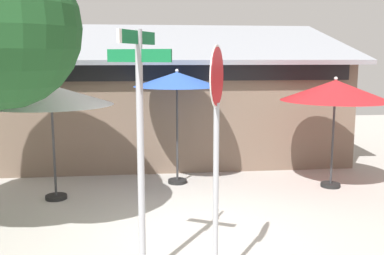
% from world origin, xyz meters
% --- Properties ---
extents(ground_plane, '(28.00, 28.00, 0.10)m').
position_xyz_m(ground_plane, '(0.00, 0.00, -0.05)').
color(ground_plane, '#ADA8A0').
extents(cafe_building, '(9.59, 4.71, 3.97)m').
position_xyz_m(cafe_building, '(0.05, 5.88, 1.55)').
color(cafe_building, '#705B4C').
rests_on(cafe_building, ground).
extents(street_sign_post, '(0.80, 0.85, 3.26)m').
position_xyz_m(street_sign_post, '(-0.95, -1.49, 1.99)').
color(street_sign_post, '#A8AAB2').
rests_on(street_sign_post, ground).
extents(stop_sign, '(0.28, 0.70, 3.07)m').
position_xyz_m(stop_sign, '(-0.02, -1.82, 2.13)').
color(stop_sign, '#A8AAB2').
rests_on(stop_sign, ground).
extents(patio_umbrella_ivory_left, '(2.49, 2.49, 2.44)m').
position_xyz_m(patio_umbrella_ivory_left, '(-2.73, 2.09, 2.15)').
color(patio_umbrella_ivory_left, black).
rests_on(patio_umbrella_ivory_left, ground).
extents(patio_umbrella_royal_blue_center, '(1.98, 1.98, 2.66)m').
position_xyz_m(patio_umbrella_royal_blue_center, '(-0.13, 2.99, 2.39)').
color(patio_umbrella_royal_blue_center, black).
rests_on(patio_umbrella_royal_blue_center, ground).
extents(patio_umbrella_crimson_right, '(2.40, 2.40, 2.49)m').
position_xyz_m(patio_umbrella_crimson_right, '(3.31, 2.29, 2.18)').
color(patio_umbrella_crimson_right, black).
rests_on(patio_umbrella_crimson_right, ground).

